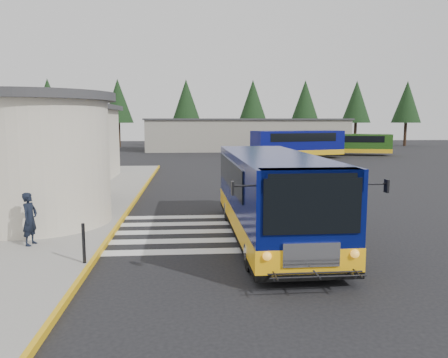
{
  "coord_description": "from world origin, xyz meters",
  "views": [
    {
      "loc": [
        -1.31,
        -16.03,
        3.94
      ],
      "look_at": [
        -0.14,
        -0.5,
        1.85
      ],
      "focal_mm": 35.0,
      "sensor_mm": 36.0,
      "label": 1
    }
  ],
  "objects": [
    {
      "name": "far_bus_b",
      "position": [
        17.21,
        32.63,
        1.36
      ],
      "size": [
        8.4,
        3.9,
        2.09
      ],
      "rotation": [
        0.0,
        0.0,
        1.36
      ],
      "color": "#1E4612",
      "rests_on": "ground"
    },
    {
      "name": "tree_line",
      "position": [
        6.29,
        50.0,
        6.77
      ],
      "size": [
        58.4,
        4.4,
        10.0
      ],
      "color": "black",
      "rests_on": "ground"
    },
    {
      "name": "curb_strip",
      "position": [
        -4.05,
        4.0,
        0.08
      ],
      "size": [
        0.12,
        34.0,
        0.16
      ],
      "primitive_type": "cube",
      "color": "gold",
      "rests_on": "ground"
    },
    {
      "name": "depot_building",
      "position": [
        6.0,
        42.0,
        2.11
      ],
      "size": [
        26.4,
        8.4,
        4.2
      ],
      "color": "gray",
      "rests_on": "ground"
    },
    {
      "name": "pedestrian_b",
      "position": [
        -6.26,
        -1.48,
        0.99
      ],
      "size": [
        1.0,
        1.04,
        1.69
      ],
      "primitive_type": "imported",
      "rotation": [
        0.0,
        0.0,
        -0.94
      ],
      "color": "black",
      "rests_on": "sidewalk"
    },
    {
      "name": "pedestrian_a",
      "position": [
        -6.25,
        -2.6,
        0.96
      ],
      "size": [
        0.51,
        0.67,
        1.63
      ],
      "primitive_type": "imported",
      "rotation": [
        0.0,
        0.0,
        1.34
      ],
      "color": "black",
      "rests_on": "sidewalk"
    },
    {
      "name": "station_building",
      "position": [
        -10.84,
        6.91,
        2.57
      ],
      "size": [
        12.7,
        18.7,
        4.8
      ],
      "color": "beige",
      "rests_on": "ground"
    },
    {
      "name": "far_bus_a",
      "position": [
        9.77,
        28.88,
        1.62
      ],
      "size": [
        10.04,
        5.09,
        2.5
      ],
      "rotation": [
        0.0,
        0.0,
        1.83
      ],
      "color": "#070B5A",
      "rests_on": "ground"
    },
    {
      "name": "crosswalk",
      "position": [
        -0.5,
        -0.8,
        0.01
      ],
      "size": [
        8.0,
        5.35,
        0.01
      ],
      "color": "silver",
      "rests_on": "ground"
    },
    {
      "name": "ground",
      "position": [
        0.0,
        0.0,
        0.0
      ],
      "size": [
        140.0,
        140.0,
        0.0
      ],
      "primitive_type": "plane",
      "color": "black",
      "rests_on": "ground"
    },
    {
      "name": "bollard",
      "position": [
        -4.2,
        -4.48,
        0.69
      ],
      "size": [
        0.09,
        0.09,
        1.09
      ],
      "primitive_type": "cylinder",
      "color": "black",
      "rests_on": "sidewalk"
    },
    {
      "name": "transit_bus",
      "position": [
        1.34,
        -1.87,
        1.36
      ],
      "size": [
        3.67,
        10.13,
        2.84
      ],
      "rotation": [
        0.0,
        0.0,
        0.02
      ],
      "color": "#060E51",
      "rests_on": "ground"
    },
    {
      "name": "sidewalk",
      "position": [
        -9.0,
        4.0,
        0.07
      ],
      "size": [
        10.0,
        34.0,
        0.15
      ],
      "primitive_type": "cube",
      "color": "gray",
      "rests_on": "ground"
    }
  ]
}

